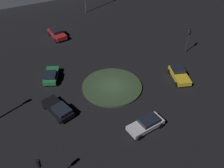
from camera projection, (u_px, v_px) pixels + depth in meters
The scene contains 9 objects.
ground_plane at pixel (112, 87), 35.04m from camera, with size 116.27×116.27×0.00m, color black.
roundabout_island at pixel (112, 86), 34.95m from camera, with size 8.12×8.12×0.28m, color #2D4228.
car_green at pixel (51, 76), 35.96m from camera, with size 3.42×4.19×1.33m.
car_yellow at pixel (179, 74), 36.16m from camera, with size 3.36×4.65×1.44m.
car_black at pixel (58, 109), 30.80m from camera, with size 2.75×4.76×1.32m.
car_red at pixel (57, 33), 45.38m from camera, with size 2.23×4.38×1.56m.
car_silver at pixel (146, 124), 28.87m from camera, with size 4.28×2.12×1.35m.
traffic_light_west at pixel (188, 36), 40.12m from camera, with size 0.37×0.32×4.14m.
traffic_light_northeast at pixel (40, 168), 21.92m from camera, with size 0.39×0.37×4.19m.
Camera 1 is at (14.21, 22.91, 22.38)m, focal length 41.20 mm.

